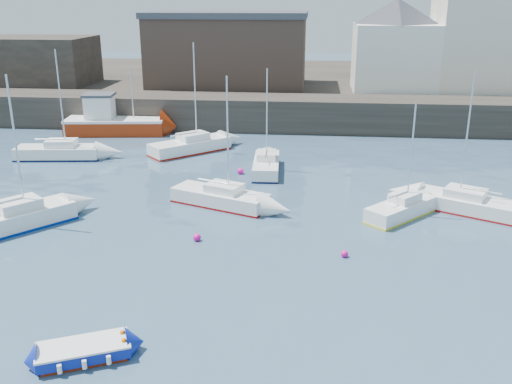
# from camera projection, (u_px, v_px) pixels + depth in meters

# --- Properties ---
(water) EXTENTS (220.00, 220.00, 0.00)m
(water) POSITION_uv_depth(u_px,v_px,m) (224.00, 334.00, 21.24)
(water) COLOR #2D4760
(water) RESTS_ON ground
(quay_wall) EXTENTS (90.00, 5.00, 3.00)m
(quay_wall) POSITION_uv_depth(u_px,v_px,m) (280.00, 113.00, 53.67)
(quay_wall) COLOR #28231E
(quay_wall) RESTS_ON ground
(land_strip) EXTENTS (90.00, 32.00, 2.80)m
(land_strip) POSITION_uv_depth(u_px,v_px,m) (289.00, 86.00, 70.63)
(land_strip) COLOR #28231E
(land_strip) RESTS_ON ground
(bldg_east_a) EXTENTS (13.36, 13.36, 11.80)m
(bldg_east_a) POSITION_uv_depth(u_px,v_px,m) (488.00, 29.00, 55.99)
(bldg_east_a) COLOR beige
(bldg_east_a) RESTS_ON land_strip
(bldg_east_d) EXTENTS (11.14, 11.14, 8.95)m
(bldg_east_d) POSITION_uv_depth(u_px,v_px,m) (395.00, 44.00, 56.83)
(bldg_east_d) COLOR white
(bldg_east_d) RESTS_ON land_strip
(warehouse) EXTENTS (16.40, 10.40, 7.60)m
(warehouse) POSITION_uv_depth(u_px,v_px,m) (229.00, 49.00, 60.08)
(warehouse) COLOR #3D2D26
(warehouse) RESTS_ON land_strip
(bldg_west) EXTENTS (14.00, 8.00, 5.00)m
(bldg_west) POSITION_uv_depth(u_px,v_px,m) (26.00, 61.00, 61.64)
(bldg_west) COLOR #353028
(bldg_west) RESTS_ON land_strip
(blue_dinghy) EXTENTS (3.42, 2.51, 0.60)m
(blue_dinghy) POSITION_uv_depth(u_px,v_px,m) (83.00, 351.00, 19.68)
(blue_dinghy) COLOR #942609
(blue_dinghy) RESTS_ON ground
(fishing_boat) EXTENTS (9.15, 4.30, 5.85)m
(fishing_boat) POSITION_uv_depth(u_px,v_px,m) (112.00, 121.00, 51.88)
(fishing_boat) COLOR #942609
(fishing_boat) RESTS_ON ground
(sailboat_a) EXTENTS (5.63, 6.12, 8.21)m
(sailboat_a) POSITION_uv_depth(u_px,v_px,m) (15.00, 219.00, 30.70)
(sailboat_a) COLOR white
(sailboat_a) RESTS_ON ground
(sailboat_b) EXTENTS (6.30, 4.08, 7.75)m
(sailboat_b) POSITION_uv_depth(u_px,v_px,m) (221.00, 197.00, 34.17)
(sailboat_b) COLOR white
(sailboat_b) RESTS_ON ground
(sailboat_c) EXTENTS (4.56, 4.69, 6.53)m
(sailboat_c) POSITION_uv_depth(u_px,v_px,m) (402.00, 208.00, 32.39)
(sailboat_c) COLOR white
(sailboat_c) RESTS_ON ground
(sailboat_d) EXTENTS (6.61, 4.86, 8.18)m
(sailboat_d) POSITION_uv_depth(u_px,v_px,m) (469.00, 204.00, 33.11)
(sailboat_d) COLOR white
(sailboat_d) RESTS_ON ground
(sailboat_e) EXTENTS (6.62, 2.80, 8.27)m
(sailboat_e) POSITION_uv_depth(u_px,v_px,m) (59.00, 152.00, 44.02)
(sailboat_e) COLOR white
(sailboat_e) RESTS_ON ground
(sailboat_f) EXTENTS (2.04, 5.64, 7.24)m
(sailboat_f) POSITION_uv_depth(u_px,v_px,m) (266.00, 165.00, 40.71)
(sailboat_f) COLOR white
(sailboat_f) RESTS_ON ground
(sailboat_h) EXTENTS (6.33, 6.11, 8.58)m
(sailboat_h) POSITION_uv_depth(u_px,v_px,m) (190.00, 145.00, 45.75)
(sailboat_h) COLOR white
(sailboat_h) RESTS_ON ground
(buoy_near) EXTENTS (0.40, 0.40, 0.40)m
(buoy_near) POSITION_uv_depth(u_px,v_px,m) (197.00, 241.00, 29.36)
(buoy_near) COLOR #EC0D8C
(buoy_near) RESTS_ON ground
(buoy_mid) EXTENTS (0.36, 0.36, 0.36)m
(buoy_mid) POSITION_uv_depth(u_px,v_px,m) (344.00, 257.00, 27.53)
(buoy_mid) COLOR #EC0D8C
(buoy_mid) RESTS_ON ground
(buoy_far) EXTENTS (0.45, 0.45, 0.45)m
(buoy_far) POSITION_uv_depth(u_px,v_px,m) (241.00, 174.00, 40.36)
(buoy_far) COLOR #EC0D8C
(buoy_far) RESTS_ON ground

